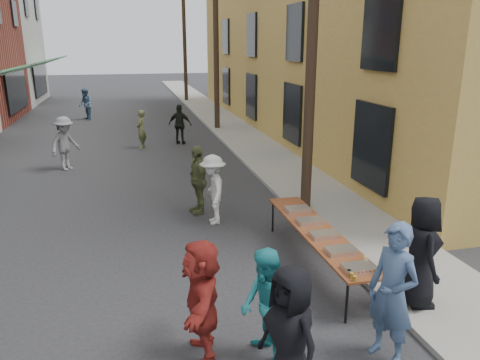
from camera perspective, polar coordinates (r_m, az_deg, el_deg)
name	(u,v)px	position (r m, az deg, el deg)	size (l,w,h in m)	color
ground	(139,286)	(8.71, -12.17, -12.53)	(120.00, 120.00, 0.00)	#28282B
sidewalk	(231,128)	(23.56, -1.11, 6.37)	(2.20, 60.00, 0.10)	gray
building_ochre	(359,24)	(24.35, 14.27, 17.92)	(10.00, 28.00, 10.00)	gold
utility_pole_near	(313,27)	(11.50, 8.85, 17.92)	(0.26, 0.26, 9.00)	#2D2116
utility_pole_mid	(216,35)	(23.06, -2.95, 17.24)	(0.26, 0.26, 9.00)	#2D2116
utility_pole_far	(184,38)	(34.92, -6.79, 16.87)	(0.26, 0.26, 9.00)	#2D2116
serving_table	(318,232)	(9.02, 9.43, -6.32)	(0.70, 4.00, 0.75)	brown
catering_tray_sausage	(359,268)	(7.64, 14.30, -10.34)	(0.50, 0.33, 0.08)	maroon
catering_tray_foil_b	(341,251)	(8.16, 12.19, -8.41)	(0.50, 0.33, 0.08)	#B2B2B7
catering_tray_buns	(324,235)	(8.73, 10.22, -6.57)	(0.50, 0.33, 0.08)	tan
catering_tray_foil_d	(310,221)	(9.33, 8.51, -4.97)	(0.50, 0.33, 0.08)	#B2B2B7
catering_tray_buns_end	(297,209)	(9.94, 7.01, -3.55)	(0.50, 0.33, 0.08)	tan
condiment_jar_a	(355,279)	(7.31, 13.84, -11.59)	(0.07, 0.07, 0.08)	#A57F26
condiment_jar_b	(352,275)	(7.39, 13.49, -11.25)	(0.07, 0.07, 0.08)	#A57F26
condiment_jar_c	(349,272)	(7.46, 13.14, -10.91)	(0.07, 0.07, 0.08)	#A57F26
cup_stack	(379,273)	(7.53, 16.58, -10.78)	(0.08, 0.08, 0.12)	tan
guest_front_a	(290,338)	(5.72, 6.12, -18.57)	(0.87, 0.57, 1.78)	black
guest_front_b	(392,294)	(6.65, 18.09, -13.03)	(0.72, 0.47, 1.97)	#425A80
guest_front_c	(266,307)	(6.39, 3.15, -15.26)	(0.79, 0.61, 1.62)	teal
guest_front_d	(213,190)	(11.03, -3.29, -1.17)	(1.08, 0.62, 1.67)	silver
guest_front_e	(198,180)	(11.73, -5.17, 0.05)	(1.02, 0.42, 1.74)	#5F683C
guest_queue_back	(202,299)	(6.48, -4.69, -14.30)	(1.59, 0.51, 1.72)	maroon
server	(421,252)	(7.96, 21.22, -8.13)	(0.89, 0.58, 1.81)	black
passerby_left	(65,144)	(16.80, -20.55, 4.19)	(1.17, 0.67, 1.81)	gray
passerby_mid	(180,124)	(20.00, -7.32, 6.73)	(0.99, 0.41, 1.68)	black
passerby_right	(141,129)	(19.50, -11.96, 6.07)	(0.57, 0.37, 1.56)	#5F673B
passerby_far	(86,104)	(27.63, -18.31, 8.76)	(0.85, 0.66, 1.74)	#47698A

